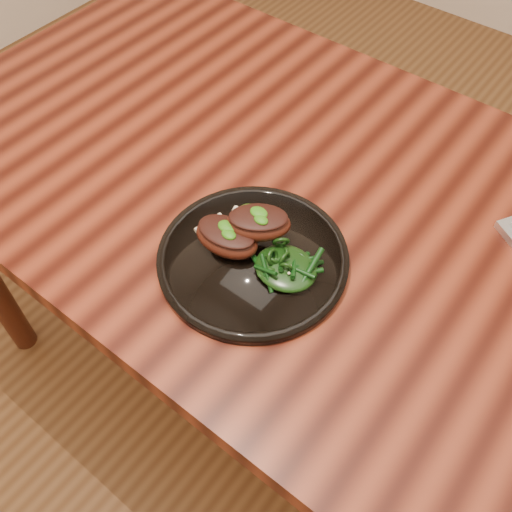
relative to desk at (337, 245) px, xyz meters
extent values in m
plane|color=#583319|center=(0.00, 0.00, -0.67)|extent=(4.00, 4.00, 0.00)
cube|color=black|center=(0.00, 0.00, 0.06)|extent=(1.60, 0.80, 0.04)
cylinder|color=#3D190D|center=(-0.74, 0.34, -0.31)|extent=(0.06, 0.06, 0.71)
cylinder|color=black|center=(-0.05, -0.17, 0.09)|extent=(0.28, 0.28, 0.02)
torus|color=black|center=(-0.05, -0.17, 0.09)|extent=(0.28, 0.28, 0.01)
cylinder|color=black|center=(-0.05, -0.17, 0.10)|extent=(0.19, 0.19, 0.00)
ellipsoid|color=#41160C|center=(-0.09, -0.18, 0.12)|extent=(0.11, 0.08, 0.04)
ellipsoid|color=black|center=(-0.09, -0.18, 0.13)|extent=(0.10, 0.07, 0.01)
cylinder|color=beige|center=(-0.14, -0.17, 0.11)|extent=(0.02, 0.05, 0.01)
ellipsoid|color=#184F08|center=(-0.09, -0.18, 0.14)|extent=(0.03, 0.02, 0.01)
ellipsoid|color=#41160C|center=(-0.07, -0.14, 0.13)|extent=(0.11, 0.10, 0.04)
ellipsoid|color=black|center=(-0.07, -0.14, 0.15)|extent=(0.10, 0.09, 0.01)
cylinder|color=beige|center=(-0.11, -0.15, 0.13)|extent=(0.02, 0.05, 0.01)
ellipsoid|color=#184F08|center=(-0.07, -0.14, 0.16)|extent=(0.03, 0.02, 0.01)
ellipsoid|color=#184F08|center=(-0.09, -0.11, 0.10)|extent=(0.08, 0.05, 0.00)
ellipsoid|color=black|center=(0.00, -0.16, 0.11)|extent=(0.09, 0.08, 0.02)
camera|label=1|loc=(0.26, -0.57, 0.76)|focal=40.00mm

